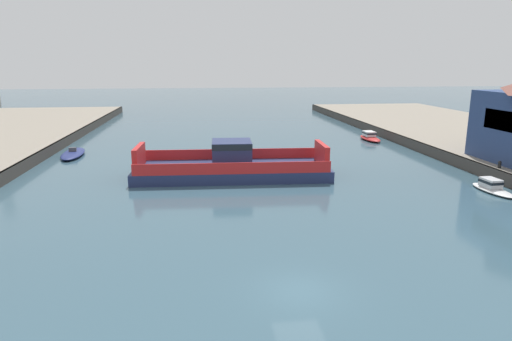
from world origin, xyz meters
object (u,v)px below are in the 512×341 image
object	(u,v)px
moored_boat_near_left	(73,154)
chain_ferry	(232,166)
moored_boat_mid_left	(370,137)
moored_boat_near_right	(492,187)

from	to	relation	value
moored_boat_near_left	chain_ferry	bearing A→B (deg)	-34.19
chain_ferry	moored_boat_mid_left	world-z (taller)	chain_ferry
moored_boat_near_left	moored_boat_mid_left	world-z (taller)	moored_boat_mid_left
moored_boat_near_right	moored_boat_mid_left	bearing A→B (deg)	91.11
chain_ferry	moored_boat_near_right	size ratio (longest dim) A/B	3.88
moored_boat_near_right	moored_boat_mid_left	xyz separation A→B (m)	(-0.55, 28.11, 0.05)
chain_ferry	moored_boat_mid_left	distance (m)	29.74
moored_boat_near_right	moored_boat_mid_left	distance (m)	28.11
moored_boat_near_left	moored_boat_mid_left	bearing A→B (deg)	9.31
moored_boat_near_left	moored_boat_mid_left	xyz separation A→B (m)	(41.30, 6.77, 0.19)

